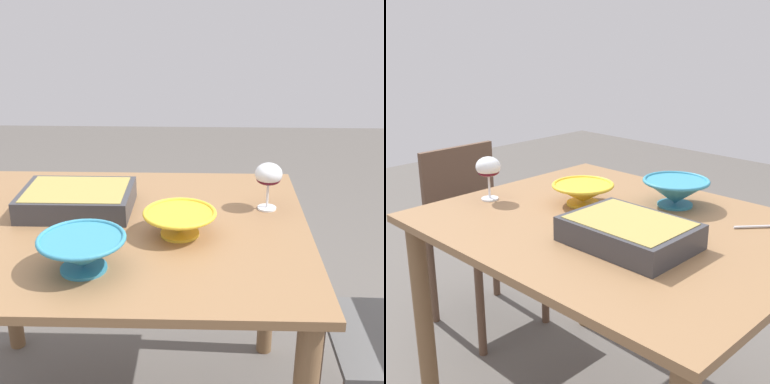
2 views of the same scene
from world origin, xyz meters
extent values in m
cube|color=olive|center=(0.00, 0.00, 0.76)|extent=(1.17, 0.95, 0.03)
cylinder|color=brown|center=(-0.53, 0.41, 0.37)|extent=(0.06, 0.06, 0.75)
cylinder|color=brown|center=(0.53, 0.41, 0.37)|extent=(0.06, 0.06, 0.75)
cylinder|color=brown|center=(0.67, 0.08, 0.23)|extent=(0.04, 0.04, 0.45)
cylinder|color=white|center=(0.47, 0.14, 0.77)|extent=(0.06, 0.06, 0.01)
cylinder|color=white|center=(0.47, 0.14, 0.82)|extent=(0.01, 0.01, 0.08)
ellipsoid|color=white|center=(0.47, 0.14, 0.89)|extent=(0.09, 0.09, 0.07)
ellipsoid|color=#4C0A19|center=(0.47, 0.14, 0.87)|extent=(0.08, 0.08, 0.03)
cube|color=#38383D|center=(-0.14, 0.11, 0.81)|extent=(0.35, 0.25, 0.07)
cube|color=#9E8C47|center=(-0.14, 0.11, 0.84)|extent=(0.32, 0.23, 0.02)
cylinder|color=teal|center=(-0.04, -0.26, 0.78)|extent=(0.12, 0.12, 0.01)
cone|color=teal|center=(-0.04, -0.26, 0.82)|extent=(0.22, 0.22, 0.08)
torus|color=teal|center=(-0.04, -0.26, 0.86)|extent=(0.23, 0.23, 0.01)
cylinder|color=yellow|center=(0.20, -0.05, 0.78)|extent=(0.11, 0.11, 0.01)
cone|color=yellow|center=(0.20, -0.05, 0.81)|extent=(0.21, 0.21, 0.06)
torus|color=yellow|center=(0.20, -0.05, 0.84)|extent=(0.21, 0.21, 0.01)
camera|label=1|loc=(0.28, -1.47, 1.48)|focal=50.65mm
camera|label=2|loc=(-0.97, 1.17, 1.35)|focal=48.25mm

